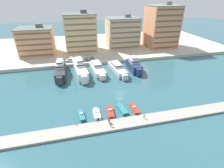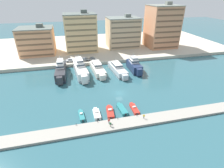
% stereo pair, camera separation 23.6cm
% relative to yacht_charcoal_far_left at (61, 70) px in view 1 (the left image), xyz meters
% --- Properties ---
extents(ground_plane, '(400.00, 400.00, 0.00)m').
position_rel_yacht_charcoal_far_left_xyz_m(ground_plane, '(22.35, -22.46, -2.66)').
color(ground_plane, '#2D5B66').
extents(quay_promenade, '(180.00, 70.00, 1.66)m').
position_rel_yacht_charcoal_far_left_xyz_m(quay_promenade, '(22.35, 44.41, -1.83)').
color(quay_promenade, beige).
rests_on(quay_promenade, ground).
extents(pier_dock, '(120.00, 4.76, 0.70)m').
position_rel_yacht_charcoal_far_left_xyz_m(pier_dock, '(22.35, -40.27, -2.31)').
color(pier_dock, '#9E998E').
rests_on(pier_dock, ground).
extents(yacht_charcoal_far_left, '(5.00, 21.29, 8.92)m').
position_rel_yacht_charcoal_far_left_xyz_m(yacht_charcoal_far_left, '(0.00, 0.00, 0.00)').
color(yacht_charcoal_far_left, '#333338').
rests_on(yacht_charcoal_far_left, ground).
extents(yacht_white_left, '(6.51, 23.28, 9.11)m').
position_rel_yacht_charcoal_far_left_xyz_m(yacht_white_left, '(9.01, -0.64, 0.12)').
color(yacht_white_left, white).
rests_on(yacht_white_left, ground).
extents(yacht_ivory_mid_left, '(6.04, 20.51, 6.43)m').
position_rel_yacht_charcoal_far_left_xyz_m(yacht_ivory_mid_left, '(17.35, -0.12, -0.81)').
color(yacht_ivory_mid_left, silver).
rests_on(yacht_ivory_mid_left, ground).
extents(yacht_silver_center_left, '(6.37, 19.97, 6.26)m').
position_rel_yacht_charcoal_far_left_xyz_m(yacht_silver_center_left, '(26.84, -2.88, -0.86)').
color(yacht_silver_center_left, silver).
rests_on(yacht_silver_center_left, ground).
extents(yacht_navy_center, '(4.88, 15.98, 8.53)m').
position_rel_yacht_charcoal_far_left_xyz_m(yacht_navy_center, '(35.66, -2.22, -0.12)').
color(yacht_navy_center, navy).
rests_on(yacht_navy_center, ground).
extents(motorboat_teal_far_left, '(1.95, 6.11, 1.26)m').
position_rel_yacht_charcoal_far_left_xyz_m(motorboat_teal_far_left, '(6.75, -33.64, -2.19)').
color(motorboat_teal_far_left, teal).
rests_on(motorboat_teal_far_left, ground).
extents(motorboat_white_left, '(2.11, 6.06, 1.35)m').
position_rel_yacht_charcoal_far_left_xyz_m(motorboat_white_left, '(11.57, -33.99, -2.15)').
color(motorboat_white_left, white).
rests_on(motorboat_white_left, ground).
extents(motorboat_red_mid_left, '(2.70, 7.02, 1.60)m').
position_rel_yacht_charcoal_far_left_xyz_m(motorboat_red_mid_left, '(15.94, -34.13, -2.10)').
color(motorboat_red_mid_left, red).
rests_on(motorboat_red_mid_left, ground).
extents(motorboat_teal_center_left, '(2.61, 7.01, 0.97)m').
position_rel_yacht_charcoal_far_left_xyz_m(motorboat_teal_center_left, '(20.20, -33.43, -2.17)').
color(motorboat_teal_center_left, teal).
rests_on(motorboat_teal_center_left, ground).
extents(motorboat_red_center, '(1.87, 6.66, 1.26)m').
position_rel_yacht_charcoal_far_left_xyz_m(motorboat_red_center, '(24.29, -34.08, -2.21)').
color(motorboat_red_center, red).
rests_on(motorboat_red_center, ground).
extents(car_silver_far_left, '(4.12, 1.96, 1.80)m').
position_rel_yacht_charcoal_far_left_xyz_m(car_silver_far_left, '(4.48, 13.18, -0.02)').
color(car_silver_far_left, '#B7BCC1').
rests_on(car_silver_far_left, quay_promenade).
extents(car_blue_left, '(4.25, 2.24, 1.80)m').
position_rel_yacht_charcoal_far_left_xyz_m(car_blue_left, '(8.39, 12.76, -0.02)').
color(car_blue_left, '#28428E').
rests_on(car_blue_left, quay_promenade).
extents(car_grey_mid_left, '(4.19, 2.10, 1.80)m').
position_rel_yacht_charcoal_far_left_xyz_m(car_grey_mid_left, '(12.24, 12.76, -0.02)').
color(car_grey_mid_left, slate).
rests_on(car_grey_mid_left, quay_promenade).
extents(car_grey_center_left, '(4.17, 2.06, 1.80)m').
position_rel_yacht_charcoal_far_left_xyz_m(car_grey_center_left, '(16.17, 12.70, -0.02)').
color(car_grey_center_left, slate).
rests_on(car_grey_center_left, quay_promenade).
extents(apartment_block_far_left, '(19.96, 16.27, 17.59)m').
position_rel_yacht_charcoal_far_left_xyz_m(apartment_block_far_left, '(-13.47, 31.95, 6.85)').
color(apartment_block_far_left, tan).
rests_on(apartment_block_far_left, quay_promenade).
extents(apartment_block_left, '(19.17, 16.36, 24.48)m').
position_rel_yacht_charcoal_far_left_xyz_m(apartment_block_left, '(12.49, 32.87, 10.30)').
color(apartment_block_left, '#E0BC84').
rests_on(apartment_block_left, quay_promenade).
extents(apartment_block_mid_left, '(20.92, 15.81, 21.10)m').
position_rel_yacht_charcoal_far_left_xyz_m(apartment_block_mid_left, '(40.55, 35.65, 8.60)').
color(apartment_block_mid_left, '#C6AD89').
rests_on(apartment_block_mid_left, quay_promenade).
extents(apartment_block_center_left, '(18.91, 18.08, 28.40)m').
position_rel_yacht_charcoal_far_left_xyz_m(apartment_block_center_left, '(65.84, 30.24, 12.25)').
color(apartment_block_center_left, tan).
rests_on(apartment_block_center_left, quay_promenade).
extents(pedestrian_near_edge, '(0.60, 0.26, 1.57)m').
position_rel_yacht_charcoal_far_left_xyz_m(pedestrian_near_edge, '(14.50, -40.98, -1.03)').
color(pedestrian_near_edge, '#7A6B56').
rests_on(pedestrian_near_edge, pier_dock).
extents(pedestrian_mid_deck, '(0.64, 0.38, 1.73)m').
position_rel_yacht_charcoal_far_left_xyz_m(pedestrian_mid_deck, '(14.41, -39.51, -0.93)').
color(pedestrian_mid_deck, '#282D3D').
rests_on(pedestrian_mid_deck, pier_dock).
extents(pedestrian_far_side, '(0.55, 0.37, 1.54)m').
position_rel_yacht_charcoal_far_left_xyz_m(pedestrian_far_side, '(25.28, -39.82, -1.05)').
color(pedestrian_far_side, '#4C515B').
rests_on(pedestrian_far_side, pier_dock).
extents(bollard_west, '(0.20, 0.20, 0.61)m').
position_rel_yacht_charcoal_far_left_xyz_m(bollard_west, '(4.89, -38.14, -1.63)').
color(bollard_west, '#2D2D33').
rests_on(bollard_west, pier_dock).
extents(bollard_west_mid, '(0.20, 0.20, 0.61)m').
position_rel_yacht_charcoal_far_left_xyz_m(bollard_west_mid, '(11.16, -38.14, -1.63)').
color(bollard_west_mid, '#2D2D33').
rests_on(bollard_west_mid, pier_dock).
extents(bollard_east_mid, '(0.20, 0.20, 0.61)m').
position_rel_yacht_charcoal_far_left_xyz_m(bollard_east_mid, '(17.43, -38.14, -1.63)').
color(bollard_east_mid, '#2D2D33').
rests_on(bollard_east_mid, pier_dock).
extents(bollard_east, '(0.20, 0.20, 0.61)m').
position_rel_yacht_charcoal_far_left_xyz_m(bollard_east, '(23.70, -38.14, -1.63)').
color(bollard_east, '#2D2D33').
rests_on(bollard_east, pier_dock).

